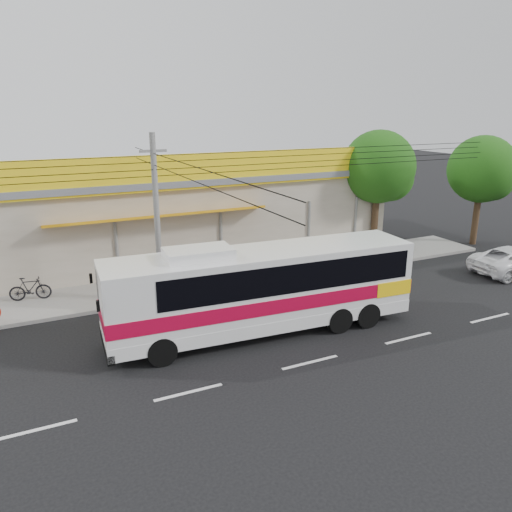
{
  "coord_description": "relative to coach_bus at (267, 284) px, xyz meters",
  "views": [
    {
      "loc": [
        -7.6,
        -14.48,
        7.74
      ],
      "look_at": [
        0.25,
        2.0,
        2.26
      ],
      "focal_mm": 35.0,
      "sensor_mm": 36.0,
      "label": 1
    }
  ],
  "objects": [
    {
      "name": "tree_far",
      "position": [
        16.38,
        5.38,
        2.43
      ],
      "size": [
        3.77,
        3.77,
        6.24
      ],
      "color": "black",
      "rests_on": "ground"
    },
    {
      "name": "storefront_building",
      "position": [
        0.2,
        11.42,
        0.5
      ],
      "size": [
        22.6,
        9.2,
        5.7
      ],
      "color": "#9F9480",
      "rests_on": "ground"
    },
    {
      "name": "tree_near",
      "position": [
        10.54,
        7.19,
        2.65
      ],
      "size": [
        3.97,
        3.97,
        6.58
      ],
      "color": "black",
      "rests_on": "ground"
    },
    {
      "name": "coach_bus",
      "position": [
        0.0,
        0.0,
        0.0
      ],
      "size": [
        11.02,
        2.98,
        3.36
      ],
      "rotation": [
        0.0,
        0.0,
        -0.06
      ],
      "color": "silver",
      "rests_on": "ground"
    },
    {
      "name": "lane_markings",
      "position": [
        0.21,
        -2.62,
        -1.8
      ],
      "size": [
        50.0,
        0.12,
        0.01
      ],
      "primitive_type": null,
      "color": "silver",
      "rests_on": "ground"
    },
    {
      "name": "sidewalk",
      "position": [
        0.21,
        5.88,
        -1.72
      ],
      "size": [
        30.0,
        3.2,
        0.15
      ],
      "primitive_type": "cube",
      "color": "gray",
      "rests_on": "ground"
    },
    {
      "name": "utility_pole",
      "position": [
        -2.73,
        4.08,
        3.85
      ],
      "size": [
        34.0,
        14.0,
        6.84
      ],
      "color": "#5E5E5C",
      "rests_on": "ground"
    },
    {
      "name": "motorbike_dark",
      "position": [
        -7.51,
        6.54,
        -1.16
      ],
      "size": [
        1.67,
        0.73,
        0.97
      ],
      "primitive_type": "imported",
      "rotation": [
        0.0,
        0.0,
        1.4
      ],
      "color": "black",
      "rests_on": "sidewalk"
    },
    {
      "name": "ground",
      "position": [
        0.21,
        -0.12,
        -1.8
      ],
      "size": [
        120.0,
        120.0,
        0.0
      ],
      "primitive_type": "plane",
      "color": "black",
      "rests_on": "ground"
    }
  ]
}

